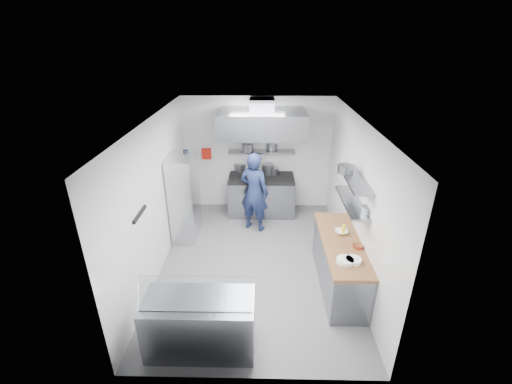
{
  "coord_description": "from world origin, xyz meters",
  "views": [
    {
      "loc": [
        0.12,
        -5.53,
        4.09
      ],
      "look_at": [
        0.0,
        0.6,
        1.25
      ],
      "focal_mm": 24.0,
      "sensor_mm": 36.0,
      "label": 1
    }
  ],
  "objects_px": {
    "display_case": "(200,324)",
    "wire_rack": "(185,197)",
    "gas_range": "(261,196)",
    "chef": "(254,192)"
  },
  "relations": [
    {
      "from": "chef",
      "to": "display_case",
      "type": "height_order",
      "value": "chef"
    },
    {
      "from": "gas_range",
      "to": "wire_rack",
      "type": "relative_size",
      "value": 0.86
    },
    {
      "from": "gas_range",
      "to": "chef",
      "type": "height_order",
      "value": "chef"
    },
    {
      "from": "chef",
      "to": "display_case",
      "type": "distance_m",
      "value": 3.42
    },
    {
      "from": "chef",
      "to": "display_case",
      "type": "bearing_deg",
      "value": 101.62
    },
    {
      "from": "gas_range",
      "to": "wire_rack",
      "type": "xyz_separation_m",
      "value": [
        -1.63,
        -1.11,
        0.48
      ]
    },
    {
      "from": "display_case",
      "to": "wire_rack",
      "type": "bearing_deg",
      "value": 105.1
    },
    {
      "from": "chef",
      "to": "display_case",
      "type": "xyz_separation_m",
      "value": [
        -0.67,
        -3.32,
        -0.49
      ]
    },
    {
      "from": "chef",
      "to": "wire_rack",
      "type": "height_order",
      "value": "wire_rack"
    },
    {
      "from": "gas_range",
      "to": "display_case",
      "type": "bearing_deg",
      "value": -101.34
    }
  ]
}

